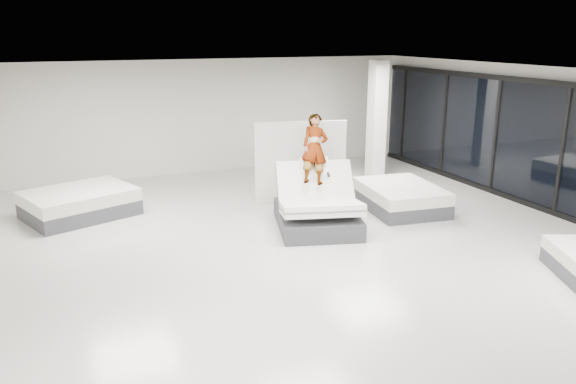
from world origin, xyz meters
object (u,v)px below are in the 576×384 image
object	(u,v)px
hero_bed	(317,209)
divider_panel	(301,163)
flat_bed_left_far	(80,203)
column	(377,120)
flat_bed_right_far	(401,197)
person	(315,163)
remote	(328,175)

from	to	relation	value
hero_bed	divider_panel	xyz separation A→B (m)	(0.42, 1.78, 0.56)
flat_bed_left_far	column	xyz separation A→B (m)	(7.80, 0.48, 1.30)
flat_bed_right_far	column	xyz separation A→B (m)	(1.01, 2.79, 1.32)
person	remote	xyz separation A→B (m)	(0.12, -0.40, -0.17)
person	remote	size ratio (longest dim) A/B	11.11
hero_bed	divider_panel	world-z (taller)	divider_panel
flat_bed_left_far	divider_panel	bearing A→B (deg)	-10.83
person	flat_bed_right_far	bearing A→B (deg)	17.43
person	column	xyz separation A→B (m)	(3.23, 2.86, 0.30)
remote	flat_bed_right_far	distance (m)	2.31
remote	flat_bed_left_far	bearing A→B (deg)	164.93
remote	divider_panel	distance (m)	1.86
person	column	bearing A→B (deg)	57.15
flat_bed_right_far	remote	bearing A→B (deg)	-167.44
person	column	size ratio (longest dim) A/B	0.49
divider_panel	flat_bed_left_far	distance (m)	5.03
hero_bed	column	bearing A→B (deg)	43.89
flat_bed_left_far	column	bearing A→B (deg)	3.52
hero_bed	flat_bed_left_far	xyz separation A→B (m)	(-4.48, 2.71, -0.12)
divider_panel	hero_bed	bearing A→B (deg)	-88.52
remote	flat_bed_right_far	bearing A→B (deg)	28.14
remote	flat_bed_left_far	xyz separation A→B (m)	(-4.69, 2.78, -0.84)
person	flat_bed_left_far	xyz separation A→B (m)	(-4.57, 2.38, -1.01)
remote	flat_bed_right_far	xyz separation A→B (m)	(2.10, 0.47, -0.85)
remote	divider_panel	size ratio (longest dim) A/B	0.07
flat_bed_right_far	column	distance (m)	3.25
remote	divider_panel	bearing A→B (deg)	99.20
flat_bed_right_far	hero_bed	bearing A→B (deg)	-170.11
person	flat_bed_right_far	world-z (taller)	person
hero_bed	person	bearing A→B (deg)	74.41
divider_panel	column	bearing A→B (deg)	40.66
remote	flat_bed_right_far	size ratio (longest dim) A/B	0.06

